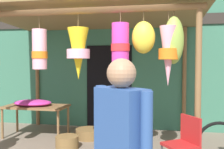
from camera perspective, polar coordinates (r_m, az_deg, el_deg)
The scene contains 8 objects.
shop_facade at distance 6.32m, azimuth 0.91°, elevation 7.04°, with size 10.96×0.29×4.14m.
market_stall_canopy at distance 4.91m, azimuth -3.57°, elevation 10.91°, with size 4.12×2.69×2.64m.
display_table at distance 5.78m, azimuth -16.51°, elevation -7.31°, with size 1.34×0.67×0.67m.
flower_heap_on_table at distance 5.78m, azimuth -17.09°, elevation -6.01°, with size 0.82×0.58×0.12m.
folding_chair at distance 3.85m, azimuth 15.82°, elevation -13.89°, with size 0.56×0.56×0.84m.
wicker_basket_by_table at distance 4.98m, azimuth -9.95°, elevation -14.59°, with size 0.42×0.42×0.23m, color brown.
wicker_basket_spare at distance 5.56m, azimuth -5.25°, elevation -12.92°, with size 0.53×0.53×0.20m, color brown.
customer_foreground at distance 2.01m, azimuth 2.09°, elevation -15.82°, with size 0.48×0.42×1.63m.
Camera 1 is at (1.08, -3.73, 1.60)m, focal length 41.20 mm.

